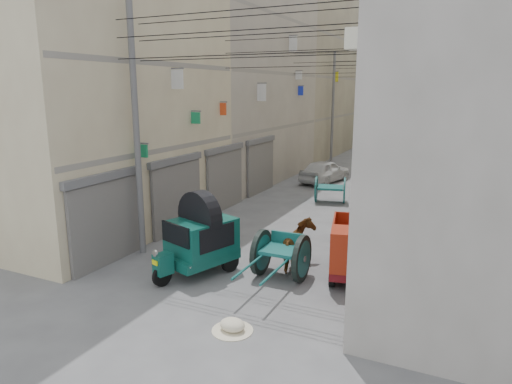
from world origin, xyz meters
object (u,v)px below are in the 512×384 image
Objects in this scene: second_cart at (330,189)px; distant_car_green at (392,144)px; distant_car_white at (325,171)px; distant_car_grey at (403,153)px; auto_rickshaw at (200,237)px; horse at (298,245)px; mini_truck at (355,253)px; tonga_cart at (281,254)px; feed_sack at (232,325)px.

second_cart is 20.57m from distant_car_green.
distant_car_green is at bearing -82.21° from distant_car_white.
second_cart is 0.49× the size of distant_car_grey.
auto_rickshaw is 14.67m from distant_car_white.
distant_car_grey is 5.39m from distant_car_green.
horse is 13.42m from distant_car_white.
horse is (-1.75, 0.15, -0.09)m from mini_truck.
distant_car_white is at bearing -95.78° from distant_car_grey.
distant_car_white is 1.15× the size of distant_car_grey.
distant_car_white is (-0.70, 14.65, -0.45)m from auto_rickshaw.
auto_rickshaw is at bearing 99.29° from distant_car_green.
auto_rickshaw is 10.06m from second_cart.
auto_rickshaw reaches higher than distant_car_green.
tonga_cart is 2.09m from mini_truck.
auto_rickshaw is 0.93× the size of tonga_cart.
tonga_cart is 0.77× the size of distant_car_white.
mini_truck reaches higher than feed_sack.
mini_truck reaches higher than distant_car_grey.
distant_car_grey is (-0.09, 24.77, -0.14)m from tonga_cart.
distant_car_grey is 0.79× the size of distant_car_green.
second_cart is (1.00, 10.00, -0.45)m from auto_rickshaw.
second_cart is 12.68m from feed_sack.
distant_car_grey is (-0.26, 28.02, 0.41)m from feed_sack.
mini_truck is at bearing 122.69° from distant_car_white.
distant_car_green is (-3.70, 29.10, -0.17)m from mini_truck.
second_cart reaches higher than distant_car_grey.
tonga_cart is 29.95m from distant_car_green.
feed_sack is at bearing -27.74° from auto_rickshaw.
auto_rickshaw is 30.57m from distant_car_green.
distant_car_grey is (1.20, 15.44, -0.10)m from second_cart.
auto_rickshaw is at bearing -108.84° from second_cart.
feed_sack is at bearing 103.61° from distant_car_green.
horse is at bearing -93.18° from second_cart.
tonga_cart is 1.80× the size of second_cart.
horse reaches higher than feed_sack.
distant_car_white is 0.90× the size of distant_car_green.
second_cart is 8.52m from horse.
feed_sack is (2.46, -2.58, -0.97)m from auto_rickshaw.
horse is at bearing 51.69° from auto_rickshaw.
mini_truck is 14.08m from distant_car_white.
mini_truck reaches higher than distant_car_white.
feed_sack is 0.15× the size of distant_car_white.
distant_car_green is at bearing 107.64° from auto_rickshaw.
distant_car_white is 11.18m from distant_car_grey.
tonga_cart is 1.77× the size of horse.
horse is (1.47, -8.39, 0.05)m from second_cart.
feed_sack is 33.20m from distant_car_green.
tonga_cart is at bearing 103.66° from distant_car_green.
horse is 23.83m from distant_car_grey.
distant_car_green is (-0.47, 20.56, -0.04)m from second_cart.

